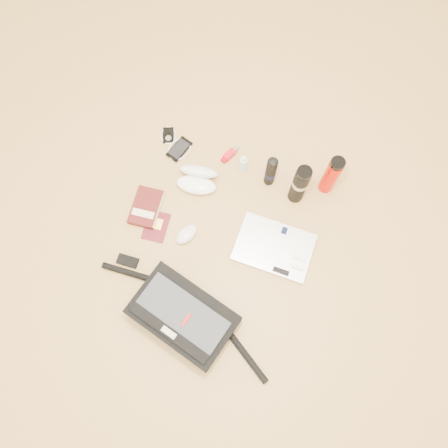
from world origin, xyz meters
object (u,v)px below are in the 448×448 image
(book, at_px, (146,207))
(laptop, at_px, (274,248))
(messenger_bag, at_px, (183,316))
(thermos_black, at_px, (300,185))
(thermos_red, at_px, (331,175))

(book, bearing_deg, laptop, -3.97)
(messenger_bag, bearing_deg, thermos_black, 82.54)
(book, relative_size, thermos_black, 0.75)
(thermos_red, bearing_deg, book, -150.56)
(thermos_black, distance_m, thermos_red, 0.15)
(messenger_bag, distance_m, thermos_black, 0.75)
(messenger_bag, xyz_separation_m, thermos_black, (0.26, 0.70, 0.08))
(book, relative_size, thermos_red, 0.78)
(laptop, height_order, book, book)
(messenger_bag, distance_m, thermos_red, 0.89)
(book, distance_m, thermos_black, 0.70)
(thermos_red, bearing_deg, messenger_bag, -115.05)
(messenger_bag, relative_size, laptop, 2.45)
(messenger_bag, distance_m, book, 0.53)
(laptop, xyz_separation_m, book, (-0.61, -0.04, 0.00))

